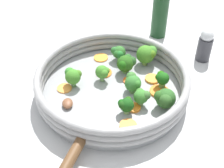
{
  "coord_description": "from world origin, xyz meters",
  "views": [
    {
      "loc": [
        -0.26,
        0.49,
        0.51
      ],
      "look_at": [
        0.0,
        0.0,
        0.03
      ],
      "focal_mm": 50.0,
      "sensor_mm": 36.0,
      "label": 1
    }
  ],
  "objects_px": {
    "carrot_slice_1": "(152,79)",
    "broccoli_floret_9": "(165,98)",
    "broccoli_floret_5": "(127,63)",
    "carrot_slice_2": "(159,91)",
    "carrot_slice_0": "(64,88)",
    "broccoli_floret_2": "(118,53)",
    "broccoli_floret_8": "(126,105)",
    "broccoli_floret_0": "(147,54)",
    "broccoli_floret_4": "(73,76)",
    "mushroom_piece_0": "(67,103)",
    "broccoli_floret_7": "(142,96)",
    "oil_bottle": "(159,11)",
    "skillet": "(112,91)",
    "broccoli_floret_1": "(162,79)",
    "carrot_slice_5": "(101,58)",
    "carrot_slice_3": "(134,108)",
    "carrot_slice_7": "(104,73)",
    "carrot_slice_6": "(128,126)",
    "broccoli_floret_6": "(133,83)",
    "salt_shaker": "(205,45)",
    "broccoli_floret_3": "(103,72)",
    "carrot_slice_4": "(129,80)"
  },
  "relations": [
    {
      "from": "carrot_slice_5",
      "to": "broccoli_floret_8",
      "type": "distance_m",
      "value": 0.21
    },
    {
      "from": "broccoli_floret_3",
      "to": "carrot_slice_3",
      "type": "bearing_deg",
      "value": 154.33
    },
    {
      "from": "mushroom_piece_0",
      "to": "carrot_slice_0",
      "type": "bearing_deg",
      "value": -48.49
    },
    {
      "from": "broccoli_floret_7",
      "to": "broccoli_floret_9",
      "type": "distance_m",
      "value": 0.05
    },
    {
      "from": "carrot_slice_3",
      "to": "carrot_slice_7",
      "type": "distance_m",
      "value": 0.14
    },
    {
      "from": "broccoli_floret_2",
      "to": "broccoli_floret_3",
      "type": "xyz_separation_m",
      "value": [
        -0.0,
        0.09,
        0.0
      ]
    },
    {
      "from": "skillet",
      "to": "broccoli_floret_2",
      "type": "distance_m",
      "value": 0.12
    },
    {
      "from": "carrot_slice_6",
      "to": "carrot_slice_2",
      "type": "bearing_deg",
      "value": -98.02
    },
    {
      "from": "carrot_slice_0",
      "to": "broccoli_floret_9",
      "type": "distance_m",
      "value": 0.24
    },
    {
      "from": "skillet",
      "to": "broccoli_floret_0",
      "type": "relative_size",
      "value": 6.19
    },
    {
      "from": "carrot_slice_7",
      "to": "broccoli_floret_7",
      "type": "relative_size",
      "value": 0.97
    },
    {
      "from": "carrot_slice_1",
      "to": "broccoli_floret_9",
      "type": "relative_size",
      "value": 0.7
    },
    {
      "from": "broccoli_floret_0",
      "to": "broccoli_floret_2",
      "type": "height_order",
      "value": "broccoli_floret_0"
    },
    {
      "from": "carrot_slice_2",
      "to": "carrot_slice_0",
      "type": "bearing_deg",
      "value": 24.65
    },
    {
      "from": "carrot_slice_3",
      "to": "mushroom_piece_0",
      "type": "relative_size",
      "value": 0.94
    },
    {
      "from": "carrot_slice_3",
      "to": "broccoli_floret_7",
      "type": "distance_m",
      "value": 0.03
    },
    {
      "from": "broccoli_floret_2",
      "to": "broccoli_floret_8",
      "type": "bearing_deg",
      "value": 121.65
    },
    {
      "from": "broccoli_floret_9",
      "to": "carrot_slice_1",
      "type": "bearing_deg",
      "value": -53.08
    },
    {
      "from": "broccoli_floret_1",
      "to": "broccoli_floret_2",
      "type": "relative_size",
      "value": 1.09
    },
    {
      "from": "carrot_slice_2",
      "to": "broccoli_floret_8",
      "type": "bearing_deg",
      "value": 66.89
    },
    {
      "from": "carrot_slice_4",
      "to": "carrot_slice_5",
      "type": "relative_size",
      "value": 0.84
    },
    {
      "from": "mushroom_piece_0",
      "to": "oil_bottle",
      "type": "relative_size",
      "value": 0.16
    },
    {
      "from": "broccoli_floret_7",
      "to": "mushroom_piece_0",
      "type": "bearing_deg",
      "value": 28.96
    },
    {
      "from": "carrot_slice_6",
      "to": "broccoli_floret_6",
      "type": "bearing_deg",
      "value": -69.68
    },
    {
      "from": "carrot_slice_6",
      "to": "broccoli_floret_1",
      "type": "bearing_deg",
      "value": -96.15
    },
    {
      "from": "broccoli_floret_0",
      "to": "broccoli_floret_2",
      "type": "relative_size",
      "value": 1.35
    },
    {
      "from": "skillet",
      "to": "broccoli_floret_1",
      "type": "distance_m",
      "value": 0.12
    },
    {
      "from": "broccoli_floret_8",
      "to": "broccoli_floret_4",
      "type": "bearing_deg",
      "value": -8.8
    },
    {
      "from": "skillet",
      "to": "salt_shaker",
      "type": "distance_m",
      "value": 0.29
    },
    {
      "from": "carrot_slice_1",
      "to": "broccoli_floret_0",
      "type": "xyz_separation_m",
      "value": [
        0.04,
        -0.05,
        0.03
      ]
    },
    {
      "from": "broccoli_floret_8",
      "to": "carrot_slice_0",
      "type": "bearing_deg",
      "value": -1.03
    },
    {
      "from": "carrot_slice_3",
      "to": "broccoli_floret_3",
      "type": "bearing_deg",
      "value": -25.67
    },
    {
      "from": "broccoli_floret_8",
      "to": "skillet",
      "type": "bearing_deg",
      "value": -41.44
    },
    {
      "from": "carrot_slice_1",
      "to": "broccoli_floret_5",
      "type": "height_order",
      "value": "broccoli_floret_5"
    },
    {
      "from": "carrot_slice_6",
      "to": "broccoli_floret_7",
      "type": "distance_m",
      "value": 0.08
    },
    {
      "from": "broccoli_floret_4",
      "to": "broccoli_floret_3",
      "type": "bearing_deg",
      "value": -137.95
    },
    {
      "from": "broccoli_floret_1",
      "to": "broccoli_floret_8",
      "type": "xyz_separation_m",
      "value": [
        0.04,
        0.11,
        -0.0
      ]
    },
    {
      "from": "broccoli_floret_9",
      "to": "broccoli_floret_1",
      "type": "bearing_deg",
      "value": -63.87
    },
    {
      "from": "broccoli_floret_0",
      "to": "mushroom_piece_0",
      "type": "bearing_deg",
      "value": 67.0
    },
    {
      "from": "mushroom_piece_0",
      "to": "carrot_slice_5",
      "type": "bearing_deg",
      "value": -83.36
    },
    {
      "from": "broccoli_floret_7",
      "to": "carrot_slice_7",
      "type": "bearing_deg",
      "value": -25.12
    },
    {
      "from": "carrot_slice_6",
      "to": "broccoli_floret_6",
      "type": "height_order",
      "value": "broccoli_floret_6"
    },
    {
      "from": "skillet",
      "to": "carrot_slice_0",
      "type": "distance_m",
      "value": 0.11
    },
    {
      "from": "carrot_slice_7",
      "to": "carrot_slice_3",
      "type": "bearing_deg",
      "value": 146.83
    },
    {
      "from": "broccoli_floret_1",
      "to": "broccoli_floret_5",
      "type": "relative_size",
      "value": 0.91
    },
    {
      "from": "carrot_slice_0",
      "to": "oil_bottle",
      "type": "xyz_separation_m",
      "value": [
        -0.1,
        -0.35,
        0.06
      ]
    },
    {
      "from": "skillet",
      "to": "carrot_slice_2",
      "type": "height_order",
      "value": "carrot_slice_2"
    },
    {
      "from": "broccoli_floret_5",
      "to": "broccoli_floret_9",
      "type": "relative_size",
      "value": 0.95
    },
    {
      "from": "broccoli_floret_7",
      "to": "salt_shaker",
      "type": "xyz_separation_m",
      "value": [
        -0.07,
        -0.26,
        0.0
      ]
    },
    {
      "from": "broccoli_floret_3",
      "to": "broccoli_floret_6",
      "type": "relative_size",
      "value": 0.93
    }
  ]
}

